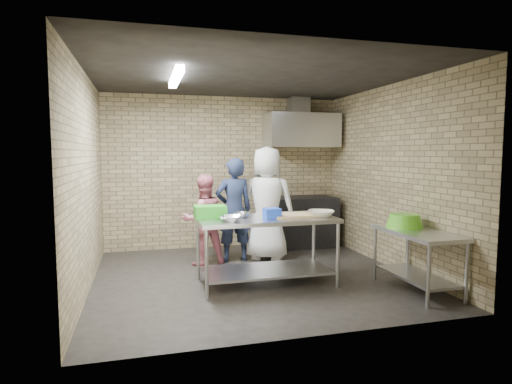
# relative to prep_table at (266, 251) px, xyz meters

# --- Properties ---
(floor) EXTENTS (4.20, 4.20, 0.00)m
(floor) POSITION_rel_prep_table_xyz_m (-0.08, 0.36, -0.44)
(floor) COLOR black
(floor) RESTS_ON ground
(ceiling) EXTENTS (4.20, 4.20, 0.00)m
(ceiling) POSITION_rel_prep_table_xyz_m (-0.08, 0.36, 2.26)
(ceiling) COLOR black
(ceiling) RESTS_ON ground
(back_wall) EXTENTS (4.20, 0.06, 2.70)m
(back_wall) POSITION_rel_prep_table_xyz_m (-0.08, 2.36, 0.91)
(back_wall) COLOR tan
(back_wall) RESTS_ON ground
(front_wall) EXTENTS (4.20, 0.06, 2.70)m
(front_wall) POSITION_rel_prep_table_xyz_m (-0.08, -1.64, 0.91)
(front_wall) COLOR tan
(front_wall) RESTS_ON ground
(left_wall) EXTENTS (0.06, 4.00, 2.70)m
(left_wall) POSITION_rel_prep_table_xyz_m (-2.18, 0.36, 0.91)
(left_wall) COLOR tan
(left_wall) RESTS_ON ground
(right_wall) EXTENTS (0.06, 4.00, 2.70)m
(right_wall) POSITION_rel_prep_table_xyz_m (2.02, 0.36, 0.91)
(right_wall) COLOR tan
(right_wall) RESTS_ON ground
(prep_table) EXTENTS (1.75, 0.88, 0.88)m
(prep_table) POSITION_rel_prep_table_xyz_m (0.00, 0.00, 0.00)
(prep_table) COLOR #A9ABAF
(prep_table) RESTS_ON floor
(side_counter) EXTENTS (0.60, 1.20, 0.75)m
(side_counter) POSITION_rel_prep_table_xyz_m (1.72, -0.74, -0.06)
(side_counter) COLOR silver
(side_counter) RESTS_ON floor
(stove) EXTENTS (1.20, 0.70, 0.90)m
(stove) POSITION_rel_prep_table_xyz_m (1.27, 2.01, 0.01)
(stove) COLOR black
(stove) RESTS_ON floor
(range_hood) EXTENTS (1.30, 0.60, 0.60)m
(range_hood) POSITION_rel_prep_table_xyz_m (1.27, 2.06, 1.66)
(range_hood) COLOR silver
(range_hood) RESTS_ON back_wall
(hood_duct) EXTENTS (0.35, 0.30, 0.30)m
(hood_duct) POSITION_rel_prep_table_xyz_m (1.27, 2.21, 2.11)
(hood_duct) COLOR #A5A8AD
(hood_duct) RESTS_ON back_wall
(wall_shelf) EXTENTS (0.80, 0.20, 0.04)m
(wall_shelf) POSITION_rel_prep_table_xyz_m (1.57, 2.25, 1.48)
(wall_shelf) COLOR #3F2B19
(wall_shelf) RESTS_ON back_wall
(fluorescent_fixture) EXTENTS (0.10, 1.25, 0.08)m
(fluorescent_fixture) POSITION_rel_prep_table_xyz_m (-1.08, 0.36, 2.20)
(fluorescent_fixture) COLOR white
(fluorescent_fixture) RESTS_ON ceiling
(green_crate) EXTENTS (0.39, 0.29, 0.16)m
(green_crate) POSITION_rel_prep_table_xyz_m (-0.70, 0.12, 0.52)
(green_crate) COLOR green
(green_crate) RESTS_ON prep_table
(blue_tub) EXTENTS (0.19, 0.19, 0.13)m
(blue_tub) POSITION_rel_prep_table_xyz_m (0.05, -0.10, 0.50)
(blue_tub) COLOR blue
(blue_tub) RESTS_ON prep_table
(cutting_board) EXTENTS (0.54, 0.41, 0.03)m
(cutting_board) POSITION_rel_prep_table_xyz_m (0.35, -0.02, 0.45)
(cutting_board) COLOR tan
(cutting_board) RESTS_ON prep_table
(mixing_bowl_a) EXTENTS (0.35, 0.35, 0.07)m
(mixing_bowl_a) POSITION_rel_prep_table_xyz_m (-0.50, -0.20, 0.47)
(mixing_bowl_a) COLOR silver
(mixing_bowl_a) RESTS_ON prep_table
(mixing_bowl_b) EXTENTS (0.27, 0.27, 0.07)m
(mixing_bowl_b) POSITION_rel_prep_table_xyz_m (-0.30, 0.05, 0.47)
(mixing_bowl_b) COLOR #B8BCC0
(mixing_bowl_b) RESTS_ON prep_table
(ceramic_bowl) EXTENTS (0.43, 0.43, 0.08)m
(ceramic_bowl) POSITION_rel_prep_table_xyz_m (0.70, -0.15, 0.48)
(ceramic_bowl) COLOR beige
(ceramic_bowl) RESTS_ON prep_table
(green_basin) EXTENTS (0.46, 0.46, 0.17)m
(green_basin) POSITION_rel_prep_table_xyz_m (1.70, -0.49, 0.40)
(green_basin) COLOR #59C626
(green_basin) RESTS_ON side_counter
(bottle_red) EXTENTS (0.07, 0.07, 0.18)m
(bottle_red) POSITION_rel_prep_table_xyz_m (1.32, 2.25, 1.59)
(bottle_red) COLOR #B22619
(bottle_red) RESTS_ON wall_shelf
(bottle_green) EXTENTS (0.06, 0.06, 0.15)m
(bottle_green) POSITION_rel_prep_table_xyz_m (1.72, 2.25, 1.58)
(bottle_green) COLOR green
(bottle_green) RESTS_ON wall_shelf
(man_navy) EXTENTS (0.61, 0.42, 1.62)m
(man_navy) POSITION_rel_prep_table_xyz_m (-0.15, 1.27, 0.37)
(man_navy) COLOR black
(man_navy) RESTS_ON floor
(woman_pink) EXTENTS (0.75, 0.63, 1.37)m
(woman_pink) POSITION_rel_prep_table_xyz_m (-0.64, 1.19, 0.25)
(woman_pink) COLOR #C96A7A
(woman_pink) RESTS_ON floor
(woman_white) EXTENTS (1.05, 0.94, 1.80)m
(woman_white) POSITION_rel_prep_table_xyz_m (0.38, 1.23, 0.46)
(woman_white) COLOR white
(woman_white) RESTS_ON floor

